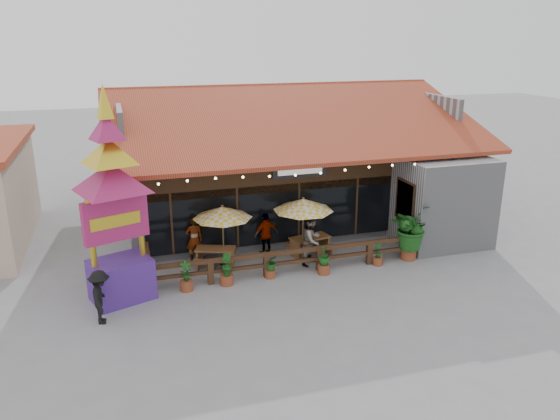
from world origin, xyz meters
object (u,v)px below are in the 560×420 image
object	(u,v)px
thai_sign_tower	(112,183)
picnic_table_left	(215,254)
umbrella_right	(303,205)
picnic_table_right	(310,243)
tropical_plant	(410,228)
pedestrian	(101,297)
umbrella_left	(222,213)

from	to	relation	value
thai_sign_tower	picnic_table_left	bearing A→B (deg)	27.34
umbrella_right	thai_sign_tower	size ratio (longest dim) A/B	0.40
umbrella_right	thai_sign_tower	distance (m)	7.14
picnic_table_left	picnic_table_right	xyz separation A→B (m)	(3.73, 0.00, 0.03)
tropical_plant	pedestrian	bearing A→B (deg)	-171.55
tropical_plant	pedestrian	size ratio (longest dim) A/B	1.32
tropical_plant	thai_sign_tower	bearing A→B (deg)	-178.65
picnic_table_left	tropical_plant	world-z (taller)	tropical_plant
picnic_table_right	tropical_plant	distance (m)	3.86
picnic_table_left	pedestrian	distance (m)	5.13
thai_sign_tower	umbrella_left	bearing A→B (deg)	25.76
picnic_table_right	umbrella_right	bearing A→B (deg)	-149.81
picnic_table_left	picnic_table_right	size ratio (longest dim) A/B	1.00
umbrella_left	tropical_plant	bearing A→B (deg)	-12.63
umbrella_left	picnic_table_right	xyz separation A→B (m)	(3.41, -0.04, -1.54)
thai_sign_tower	tropical_plant	world-z (taller)	thai_sign_tower
picnic_table_right	tropical_plant	world-z (taller)	tropical_plant
umbrella_left	pedestrian	bearing A→B (deg)	-143.48
picnic_table_right	umbrella_left	bearing A→B (deg)	179.40
umbrella_left	picnic_table_left	distance (m)	1.60
picnic_table_left	tropical_plant	xyz separation A→B (m)	(7.20, -1.50, 0.79)
umbrella_right	tropical_plant	xyz separation A→B (m)	(3.85, -1.29, -0.88)
tropical_plant	pedestrian	world-z (taller)	tropical_plant
picnic_table_left	tropical_plant	distance (m)	7.40
umbrella_left	tropical_plant	distance (m)	7.10
umbrella_left	tropical_plant	world-z (taller)	umbrella_left
picnic_table_left	umbrella_left	bearing A→B (deg)	6.61
tropical_plant	pedestrian	distance (m)	11.34
umbrella_left	picnic_table_left	bearing A→B (deg)	-173.39
picnic_table_left	tropical_plant	bearing A→B (deg)	-11.80
picnic_table_right	tropical_plant	size ratio (longest dim) A/B	0.81
umbrella_left	umbrella_right	xyz separation A→B (m)	(3.03, -0.25, 0.10)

